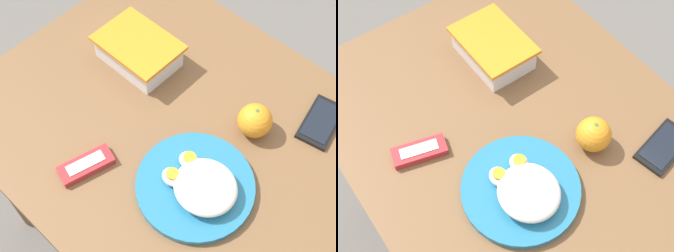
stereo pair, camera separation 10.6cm
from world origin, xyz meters
The scene contains 7 objects.
ground_plane centered at (0.00, 0.00, 0.00)m, with size 10.00×10.00×0.00m, color #66605B.
table centered at (0.00, 0.00, 0.59)m, with size 1.01×0.76×0.72m.
food_container centered at (-0.23, 0.08, 0.75)m, with size 0.20×0.15×0.07m.
orange_fruit centered at (0.11, 0.11, 0.76)m, with size 0.08×0.08×0.08m.
rice_plate centered at (0.12, -0.09, 0.74)m, with size 0.26×0.26×0.06m.
candy_bar centered at (-0.10, -0.22, 0.73)m, with size 0.08×0.13×0.02m.
cell_phone centered at (0.21, 0.24, 0.72)m, with size 0.10×0.15×0.01m.
Camera 1 is at (0.36, -0.44, 1.64)m, focal length 50.00 mm.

